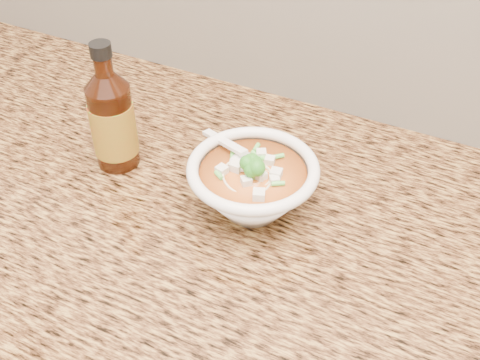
% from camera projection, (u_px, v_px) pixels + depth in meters
% --- Properties ---
extents(counter_slab, '(4.00, 0.68, 0.04)m').
position_uv_depth(counter_slab, '(365.00, 264.00, 0.82)').
color(counter_slab, olive).
rests_on(counter_slab, cabinet).
extents(soup_bowl, '(0.20, 0.18, 0.10)m').
position_uv_depth(soup_bowl, '(253.00, 186.00, 0.84)').
color(soup_bowl, white).
rests_on(soup_bowl, counter_slab).
extents(hot_sauce_bottle, '(0.08, 0.08, 0.21)m').
position_uv_depth(hot_sauce_bottle, '(113.00, 121.00, 0.90)').
color(hot_sauce_bottle, '#401908').
rests_on(hot_sauce_bottle, counter_slab).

